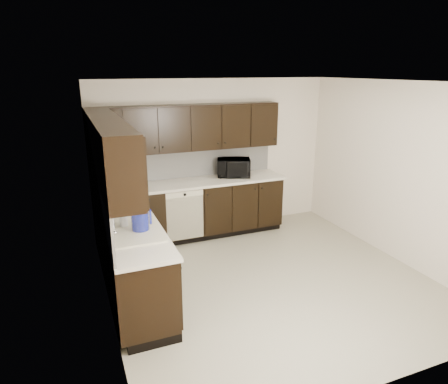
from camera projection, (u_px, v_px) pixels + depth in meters
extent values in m
plane|color=#A49F88|center=(268.00, 279.00, 5.24)|extent=(4.00, 4.00, 0.00)
plane|color=white|center=(275.00, 82.00, 4.50)|extent=(4.00, 4.00, 0.00)
cube|color=beige|center=(214.00, 156.00, 6.64)|extent=(4.00, 0.02, 2.50)
cube|color=beige|center=(102.00, 208.00, 4.16)|extent=(0.02, 4.00, 2.50)
cube|color=beige|center=(398.00, 173.00, 5.58)|extent=(0.02, 4.00, 2.50)
cube|color=beige|center=(395.00, 256.00, 3.10)|extent=(4.00, 0.02, 2.50)
cube|color=black|center=(192.00, 211.00, 6.43)|extent=(3.00, 0.60, 0.90)
cube|color=black|center=(131.00, 261.00, 4.76)|extent=(0.60, 2.20, 0.90)
cube|color=black|center=(192.00, 233.00, 6.58)|extent=(3.00, 0.54, 0.10)
cube|color=black|center=(136.00, 290.00, 4.89)|extent=(0.54, 2.20, 0.10)
cube|color=silver|center=(191.00, 183.00, 6.29)|extent=(3.03, 0.63, 0.04)
cube|color=silver|center=(129.00, 224.00, 4.63)|extent=(0.63, 2.23, 0.04)
cube|color=silver|center=(185.00, 163.00, 6.47)|extent=(3.00, 0.02, 0.48)
cube|color=silver|center=(98.00, 198.00, 4.71)|extent=(0.02, 2.80, 0.48)
cube|color=black|center=(187.00, 128.00, 6.16)|extent=(3.00, 0.33, 0.70)
cube|color=black|center=(109.00, 151.00, 4.45)|extent=(0.33, 2.47, 0.70)
cube|color=beige|center=(185.00, 215.00, 6.09)|extent=(0.58, 0.02, 0.78)
cube|color=beige|center=(184.00, 194.00, 5.99)|extent=(0.58, 0.03, 0.08)
cylinder|color=black|center=(185.00, 195.00, 5.97)|extent=(0.04, 0.02, 0.04)
cube|color=beige|center=(135.00, 231.00, 4.36)|extent=(0.54, 0.82, 0.03)
cube|color=beige|center=(138.00, 245.00, 4.21)|extent=(0.42, 0.34, 0.16)
cube|color=beige|center=(132.00, 232.00, 4.56)|extent=(0.42, 0.34, 0.16)
cylinder|color=silver|center=(113.00, 223.00, 4.24)|extent=(0.03, 0.03, 0.26)
cylinder|color=silver|center=(117.00, 212.00, 4.23)|extent=(0.14, 0.02, 0.02)
cylinder|color=#B2B2B7|center=(138.00, 243.00, 4.20)|extent=(0.20, 0.20, 0.10)
imported|color=black|center=(234.00, 168.00, 6.56)|extent=(0.63, 0.53, 0.30)
imported|color=gray|center=(141.00, 205.00, 4.94)|extent=(0.09, 0.09, 0.17)
imported|color=gray|center=(124.00, 217.00, 4.44)|extent=(0.12, 0.12, 0.24)
cube|color=silver|center=(109.00, 182.00, 5.83)|extent=(0.38, 0.29, 0.22)
cube|color=silver|center=(124.00, 200.00, 5.10)|extent=(0.59, 0.50, 0.19)
cylinder|color=#101B99|center=(140.00, 219.00, 4.33)|extent=(0.22, 0.22, 0.28)
cylinder|color=#0C8188|center=(134.00, 192.00, 5.41)|extent=(0.10, 0.10, 0.20)
cylinder|color=silver|center=(131.00, 189.00, 5.36)|extent=(0.15, 0.15, 0.32)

